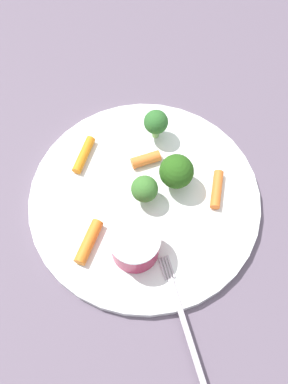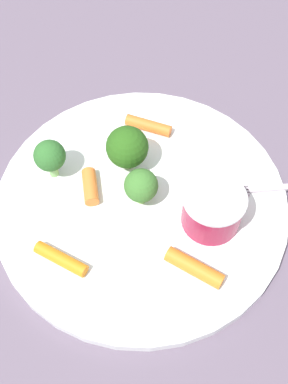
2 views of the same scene
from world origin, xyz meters
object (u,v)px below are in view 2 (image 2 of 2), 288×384
(broccoli_floret_1, at_px, (48,160))
(broccoli_floret_2, at_px, (127,147))
(carrot_stick_1, at_px, (90,186))
(plate, at_px, (141,203))
(sauce_cup, at_px, (214,205))
(carrot_stick_2, at_px, (194,268))
(broccoli_floret_0, at_px, (140,189))
(carrot_stick_0, at_px, (148,125))
(carrot_stick_3, at_px, (61,259))

(broccoli_floret_1, bearing_deg, broccoli_floret_2, 120.53)
(broccoli_floret_2, height_order, carrot_stick_1, broccoli_floret_2)
(plate, bearing_deg, sauce_cup, 93.88)
(sauce_cup, xyz_separation_m, broccoli_floret_2, (-0.03, -0.10, 0.01))
(broccoli_floret_2, relative_size, carrot_stick_2, 0.94)
(plate, distance_m, carrot_stick_2, 0.09)
(broccoli_floret_0, xyz_separation_m, carrot_stick_0, (-0.09, -0.02, -0.02))
(plate, bearing_deg, carrot_stick_3, -28.01)
(broccoli_floret_0, xyz_separation_m, broccoli_floret_1, (0.00, -0.10, 0.01))
(broccoli_floret_2, bearing_deg, carrot_stick_2, 46.97)
(carrot_stick_0, distance_m, carrot_stick_1, 0.10)
(plate, relative_size, sauce_cup, 4.94)
(broccoli_floret_0, xyz_separation_m, carrot_stick_2, (0.05, 0.07, -0.02))
(carrot_stick_1, bearing_deg, broccoli_floret_0, 92.92)
(plate, distance_m, carrot_stick_0, 0.09)
(carrot_stick_0, bearing_deg, broccoli_floret_2, -4.32)
(broccoli_floret_0, bearing_deg, carrot_stick_3, -29.39)
(sauce_cup, bearing_deg, broccoli_floret_2, -107.26)
(sauce_cup, xyz_separation_m, broccoli_floret_1, (0.01, -0.17, 0.01))
(broccoli_floret_1, xyz_separation_m, carrot_stick_1, (0.00, 0.04, -0.02))
(sauce_cup, bearing_deg, carrot_stick_3, -51.80)
(sauce_cup, relative_size, carrot_stick_0, 1.17)
(sauce_cup, bearing_deg, carrot_stick_2, -0.15)
(plate, distance_m, carrot_stick_1, 0.05)
(broccoli_floret_2, bearing_deg, sauce_cup, 72.74)
(sauce_cup, height_order, carrot_stick_0, sauce_cup)
(broccoli_floret_0, height_order, broccoli_floret_1, broccoli_floret_1)
(broccoli_floret_1, height_order, broccoli_floret_2, broccoli_floret_2)
(carrot_stick_2, bearing_deg, carrot_stick_3, -74.93)
(broccoli_floret_0, bearing_deg, broccoli_floret_1, -89.40)
(carrot_stick_2, height_order, carrot_stick_3, carrot_stick_2)
(sauce_cup, height_order, carrot_stick_3, sauce_cup)
(carrot_stick_0, relative_size, carrot_stick_3, 0.96)
(plate, height_order, carrot_stick_0, carrot_stick_0)
(sauce_cup, height_order, carrot_stick_1, sauce_cup)
(broccoli_floret_2, relative_size, carrot_stick_3, 0.99)
(sauce_cup, distance_m, broccoli_floret_2, 0.10)
(carrot_stick_1, distance_m, carrot_stick_2, 0.13)
(carrot_stick_0, xyz_separation_m, carrot_stick_2, (0.15, 0.09, 0.00))
(carrot_stick_0, bearing_deg, plate, 14.64)
(broccoli_floret_0, height_order, carrot_stick_3, broccoli_floret_0)
(carrot_stick_3, bearing_deg, broccoli_floret_2, 170.98)
(broccoli_floret_0, relative_size, carrot_stick_3, 0.80)
(broccoli_floret_1, distance_m, carrot_stick_1, 0.05)
(carrot_stick_0, xyz_separation_m, carrot_stick_3, (0.18, -0.02, -0.00))
(broccoli_floret_0, xyz_separation_m, carrot_stick_1, (0.00, -0.05, -0.02))
(broccoli_floret_2, bearing_deg, carrot_stick_3, -9.02)
(carrot_stick_3, bearing_deg, carrot_stick_1, -176.44)
(broccoli_floret_1, bearing_deg, plate, 92.88)
(broccoli_floret_1, relative_size, carrot_stick_3, 0.89)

